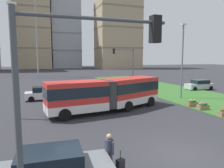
{
  "coord_description": "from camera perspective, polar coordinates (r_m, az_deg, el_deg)",
  "views": [
    {
      "loc": [
        -7.07,
        -8.68,
        5.0
      ],
      "look_at": [
        0.85,
        12.98,
        2.2
      ],
      "focal_mm": 34.27,
      "sensor_mm": 36.0,
      "label": 1
    }
  ],
  "objects": [
    {
      "name": "flower_planter_2",
      "position": [
        22.42,
        23.1,
        -5.41
      ],
      "size": [
        1.1,
        0.56,
        0.74
      ],
      "color": "#937051",
      "rests_on": "grass_median"
    },
    {
      "name": "apartment_tower_eastcentre",
      "position": [
        107.43,
        1.59,
        16.85
      ],
      "size": [
        20.37,
        14.31,
        46.97
      ],
      "color": "tan",
      "rests_on": "ground"
    },
    {
      "name": "car_white_van",
      "position": [
        27.05,
        -17.66,
        -2.44
      ],
      "size": [
        4.41,
        2.03,
        1.58
      ],
      "color": "silver",
      "rests_on": "ground"
    },
    {
      "name": "ground_plane",
      "position": [
        12.26,
        18.24,
        -17.52
      ],
      "size": [
        260.0,
        260.0,
        0.0
      ],
      "primitive_type": "plane",
      "color": "#2D2D33"
    },
    {
      "name": "streetlight_left",
      "position": [
        18.89,
        -24.61,
        6.65
      ],
      "size": [
        0.7,
        0.28,
        9.34
      ],
      "color": "slate",
      "rests_on": "ground"
    },
    {
      "name": "car_silver_hatch",
      "position": [
        36.59,
        22.31,
        -0.26
      ],
      "size": [
        4.48,
        2.18,
        1.58
      ],
      "color": "#B7BABF",
      "rests_on": "ground"
    },
    {
      "name": "articulated_bus",
      "position": [
        20.29,
        -1.21,
        -2.57
      ],
      "size": [
        11.88,
        5.32,
        3.0
      ],
      "color": "red",
      "rests_on": "ground"
    },
    {
      "name": "traffic_light_far_right",
      "position": [
        33.57,
        3.89,
        5.85
      ],
      "size": [
        3.61,
        0.28,
        6.45
      ],
      "color": "#474C51",
      "rests_on": "ground"
    },
    {
      "name": "flower_planter_3",
      "position": [
        23.52,
        20.57,
        -4.74
      ],
      "size": [
        1.1,
        0.56,
        0.74
      ],
      "color": "#937051",
      "rests_on": "grass_median"
    },
    {
      "name": "grass_median",
      "position": [
        27.48,
        25.82,
        -4.18
      ],
      "size": [
        10.0,
        70.0,
        0.08
      ],
      "primitive_type": "cube",
      "color": "#336628",
      "rests_on": "ground_plane"
    },
    {
      "name": "rolling_suitcase",
      "position": [
        10.07,
        2.23,
        -20.84
      ],
      "size": [
        0.42,
        0.36,
        0.97
      ],
      "color": "#232328",
      "rests_on": "ground"
    },
    {
      "name": "traffic_light_near_left",
      "position": [
        5.79,
        -10.66,
        -0.08
      ],
      "size": [
        4.26,
        0.28,
        6.25
      ],
      "color": "#474C51",
      "rests_on": "ground"
    },
    {
      "name": "transmission_pylon",
      "position": [
        62.98,
        -22.63,
        18.37
      ],
      "size": [
        9.0,
        6.24,
        33.21
      ],
      "color": "gray",
      "rests_on": "ground"
    },
    {
      "name": "pedestrian_crossing",
      "position": [
        9.79,
        -0.76,
        -17.19
      ],
      "size": [
        0.36,
        0.54,
        1.74
      ],
      "color": "#4C4238",
      "rests_on": "ground"
    },
    {
      "name": "apartment_tower_westcentre",
      "position": [
        114.19,
        -20.63,
        15.56
      ],
      "size": [
        16.42,
        19.0,
        45.92
      ],
      "color": "tan",
      "rests_on": "ground"
    },
    {
      "name": "streetlight_median",
      "position": [
        27.54,
        18.25,
        6.58
      ],
      "size": [
        0.7,
        0.28,
        9.11
      ],
      "color": "slate",
      "rests_on": "ground"
    },
    {
      "name": "flower_planter_1",
      "position": [
        20.74,
        27.78,
        -6.63
      ],
      "size": [
        1.1,
        0.56,
        0.74
      ],
      "color": "#937051",
      "rests_on": "grass_median"
    },
    {
      "name": "apartment_tower_centre",
      "position": [
        117.63,
        -12.63,
        14.53
      ],
      "size": [
        14.28,
        19.72,
        41.73
      ],
      "color": "#9EA3AD",
      "rests_on": "ground"
    }
  ]
}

